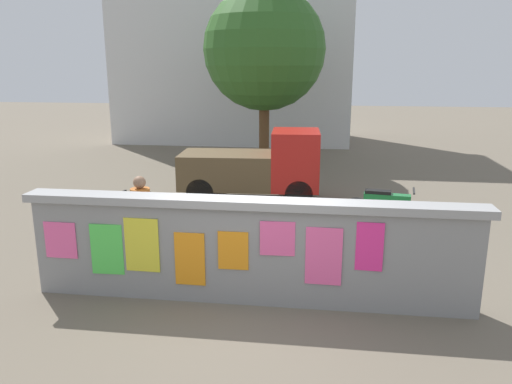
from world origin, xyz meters
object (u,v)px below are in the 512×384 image
Objects in this scene: tree_roadside at (264,50)px; motorcycle at (385,206)px; bicycle_near at (237,245)px; auto_rickshaw_truck at (257,166)px; person_walking at (141,211)px; bicycle_far at (141,218)px.

motorcycle is at bearing -61.65° from tree_roadside.
motorcycle is 1.12× the size of bicycle_near.
person_walking is (-1.46, -4.63, 0.09)m from auto_rickshaw_truck.
bicycle_far is 8.64m from tree_roadside.
person_walking is at bearing -148.43° from motorcycle.
bicycle_far is 1.04× the size of person_walking.
auto_rickshaw_truck reaches higher than motorcycle.
motorcycle is 0.31× the size of tree_roadside.
motorcycle is at bearing 31.57° from person_walking.
motorcycle is 5.29m from bicycle_far.
motorcycle is 8.05m from tree_roadside.
bicycle_near is 2.60m from bicycle_far.
bicycle_far is 0.28× the size of tree_roadside.
auto_rickshaw_truck is 4.48m from bicycle_near.
person_walking is at bearing -96.85° from tree_roadside.
auto_rickshaw_truck is at bearing 72.54° from person_walking.
person_walking is (-4.54, -2.79, 0.52)m from motorcycle.
tree_roadside is (1.10, 9.16, 2.99)m from person_walking.
tree_roadside is at bearing 118.35° from motorcycle.
auto_rickshaw_truck is at bearing 92.68° from bicycle_near.
tree_roadside is at bearing 77.55° from bicycle_far.
auto_rickshaw_truck is 1.94× the size of motorcycle.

